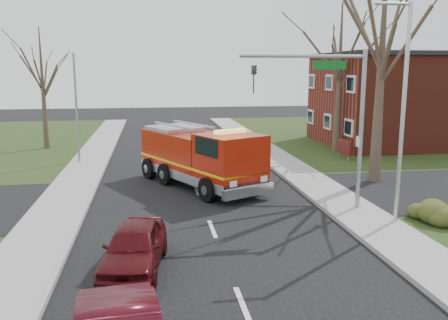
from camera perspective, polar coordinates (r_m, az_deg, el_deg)
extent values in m
plane|color=black|center=(18.22, -1.42, -8.33)|extent=(120.00, 120.00, 0.00)
cube|color=#989893|center=(19.92, 16.69, -6.87)|extent=(2.40, 80.00, 0.15)
cube|color=#989893|center=(18.49, -21.06, -8.54)|extent=(2.40, 80.00, 0.15)
cube|color=maroon|center=(41.06, 22.39, 6.56)|extent=(15.00, 10.00, 7.00)
cube|color=black|center=(41.00, 22.76, 11.57)|extent=(15.40, 10.40, 0.30)
cube|color=silver|center=(37.85, 12.37, 4.54)|extent=(0.12, 1.40, 1.20)
cube|color=#521413|center=(32.58, 14.21, 1.53)|extent=(0.12, 2.00, 1.00)
cylinder|color=gray|center=(31.93, 14.73, 0.50)|extent=(0.08, 0.08, 0.90)
cylinder|color=gray|center=(33.38, 13.64, 0.99)|extent=(0.08, 0.08, 0.90)
ellipsoid|color=#303D16|center=(20.33, 25.16, -5.63)|extent=(2.80, 2.00, 0.90)
cone|color=#3E2E25|center=(25.87, 18.35, 10.34)|extent=(0.64, 0.64, 12.00)
cone|color=#3E2E25|center=(34.69, 13.69, 9.32)|extent=(0.56, 0.56, 10.50)
cone|color=#3E2E25|center=(37.90, -20.94, 7.89)|extent=(0.44, 0.44, 9.00)
cylinder|color=gray|center=(20.67, 16.16, 3.24)|extent=(0.18, 0.18, 6.80)
cylinder|color=gray|center=(19.56, 9.56, 12.22)|extent=(5.20, 0.14, 0.14)
cube|color=#0C591E|center=(19.92, 12.59, 11.07)|extent=(1.40, 0.06, 0.35)
imported|color=black|center=(19.02, 3.69, 11.33)|extent=(0.22, 0.18, 1.10)
cylinder|color=#B7BABF|center=(19.14, 20.71, 4.81)|extent=(0.16, 0.16, 8.40)
cylinder|color=#B7BABF|center=(18.87, 19.64, 17.30)|extent=(1.40, 0.12, 0.12)
cylinder|color=gray|center=(31.50, -17.32, 5.83)|extent=(0.14, 0.14, 7.00)
cube|color=#981507|center=(25.53, -4.49, 0.93)|extent=(4.82, 6.01, 2.17)
cube|color=#981507|center=(22.29, 0.75, -0.09)|extent=(3.61, 3.61, 2.48)
cube|color=#B7BABF|center=(24.67, -2.97, -1.48)|extent=(6.04, 8.42, 0.46)
cube|color=#E5B20C|center=(24.56, -2.98, -0.19)|extent=(6.05, 8.42, 0.12)
cube|color=black|center=(21.27, 2.57, 1.49)|extent=(2.18, 1.17, 0.88)
cube|color=#E5D866|center=(22.07, 0.75, 3.47)|extent=(1.64, 1.07, 0.19)
cylinder|color=black|center=(21.72, -1.96, -3.60)|extent=(0.83, 1.18, 1.14)
cylinder|color=black|center=(23.27, 3.56, -2.63)|extent=(0.83, 1.18, 1.14)
cylinder|color=black|center=(26.70, -9.00, -1.00)|extent=(0.83, 1.18, 1.14)
cylinder|color=black|center=(27.97, -4.08, -0.35)|extent=(0.83, 1.18, 1.14)
imported|color=#470B0F|center=(14.79, -10.72, -10.23)|extent=(2.28, 4.37, 1.42)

